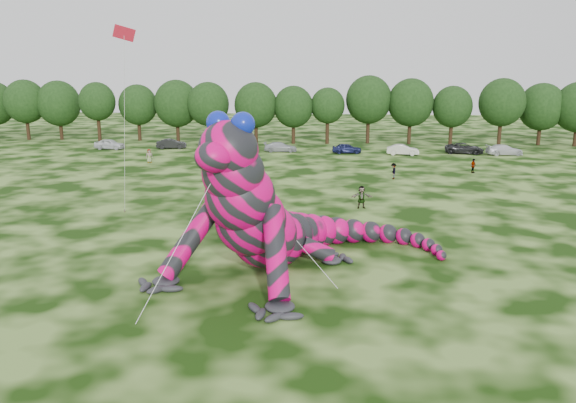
% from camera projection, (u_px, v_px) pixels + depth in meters
% --- Properties ---
extents(ground, '(240.00, 240.00, 0.00)m').
position_uv_depth(ground, '(284.00, 268.00, 32.41)').
color(ground, '#16330A').
rests_on(ground, ground).
extents(inflatable_gecko, '(21.56, 23.09, 9.23)m').
position_uv_depth(inflatable_gecko, '(275.00, 187.00, 32.24)').
color(inflatable_gecko, '#D20162').
rests_on(inflatable_gecko, ground).
extents(flying_kite, '(3.21, 4.33, 14.58)m').
position_uv_depth(flying_kite, '(124.00, 47.00, 38.69)').
color(flying_kite, red).
rests_on(flying_kite, ground).
extents(tree_1, '(6.74, 6.07, 9.81)m').
position_uv_depth(tree_1, '(26.00, 110.00, 91.94)').
color(tree_1, black).
rests_on(tree_1, ground).
extents(tree_2, '(7.04, 6.34, 9.64)m').
position_uv_depth(tree_2, '(59.00, 110.00, 92.16)').
color(tree_2, black).
rests_on(tree_2, ground).
extents(tree_3, '(5.81, 5.23, 9.44)m').
position_uv_depth(tree_3, '(98.00, 112.00, 89.89)').
color(tree_3, black).
rests_on(tree_3, ground).
extents(tree_4, '(6.22, 5.60, 9.06)m').
position_uv_depth(tree_4, '(138.00, 113.00, 90.98)').
color(tree_4, black).
rests_on(tree_4, ground).
extents(tree_5, '(7.16, 6.44, 9.80)m').
position_uv_depth(tree_5, '(177.00, 111.00, 90.04)').
color(tree_5, black).
rests_on(tree_5, ground).
extents(tree_6, '(6.52, 5.86, 9.49)m').
position_uv_depth(tree_6, '(209.00, 113.00, 87.88)').
color(tree_6, black).
rests_on(tree_6, ground).
extents(tree_7, '(6.68, 6.01, 9.48)m').
position_uv_depth(tree_7, '(256.00, 113.00, 87.32)').
color(tree_7, black).
rests_on(tree_7, ground).
extents(tree_8, '(6.14, 5.53, 8.94)m').
position_uv_depth(tree_8, '(293.00, 115.00, 87.03)').
color(tree_8, black).
rests_on(tree_8, ground).
extents(tree_9, '(5.27, 4.74, 8.68)m').
position_uv_depth(tree_9, '(328.00, 116.00, 86.94)').
color(tree_9, black).
rests_on(tree_9, ground).
extents(tree_10, '(7.09, 6.38, 10.50)m').
position_uv_depth(tree_10, '(368.00, 110.00, 87.36)').
color(tree_10, black).
rests_on(tree_10, ground).
extents(tree_11, '(7.01, 6.31, 10.07)m').
position_uv_depth(tree_11, '(410.00, 111.00, 86.46)').
color(tree_11, black).
rests_on(tree_11, ground).
extents(tree_12, '(5.99, 5.39, 8.97)m').
position_uv_depth(tree_12, '(452.00, 116.00, 85.58)').
color(tree_12, black).
rests_on(tree_12, ground).
extents(tree_13, '(6.83, 6.15, 10.13)m').
position_uv_depth(tree_13, '(501.00, 112.00, 84.22)').
color(tree_13, black).
rests_on(tree_13, ground).
extents(tree_14, '(6.82, 6.14, 9.40)m').
position_uv_depth(tree_14, '(541.00, 114.00, 85.28)').
color(tree_14, black).
rests_on(tree_14, ground).
extents(car_0, '(4.58, 2.23, 1.50)m').
position_uv_depth(car_0, '(110.00, 144.00, 81.52)').
color(car_0, silver).
rests_on(car_0, ground).
extents(car_1, '(4.51, 2.27, 1.42)m').
position_uv_depth(car_1, '(171.00, 144.00, 82.18)').
color(car_1, black).
rests_on(car_1, ground).
extents(car_2, '(4.62, 2.27, 1.26)m').
position_uv_depth(car_2, '(220.00, 145.00, 81.37)').
color(car_2, maroon).
rests_on(car_2, ground).
extents(car_3, '(4.77, 2.24, 1.34)m').
position_uv_depth(car_3, '(280.00, 147.00, 79.04)').
color(car_3, '#AAAEB3').
rests_on(car_3, ground).
extents(car_4, '(4.19, 2.00, 1.38)m').
position_uv_depth(car_4, '(347.00, 148.00, 77.58)').
color(car_4, '#181E4D').
rests_on(car_4, ground).
extents(car_5, '(4.39, 1.85, 1.41)m').
position_uv_depth(car_5, '(403.00, 150.00, 75.92)').
color(car_5, silver).
rests_on(car_5, ground).
extents(car_6, '(5.50, 3.08, 1.45)m').
position_uv_depth(car_6, '(464.00, 148.00, 77.23)').
color(car_6, black).
rests_on(car_6, ground).
extents(car_7, '(5.10, 2.60, 1.42)m').
position_uv_depth(car_7, '(505.00, 150.00, 75.80)').
color(car_7, silver).
rests_on(car_7, ground).
extents(spectator_5, '(1.80, 0.78, 1.88)m').
position_uv_depth(spectator_5, '(361.00, 197.00, 46.39)').
color(spectator_5, gray).
rests_on(spectator_5, ground).
extents(spectator_0, '(0.75, 0.64, 1.76)m').
position_uv_depth(spectator_0, '(235.00, 177.00, 55.45)').
color(spectator_0, gray).
rests_on(spectator_0, ground).
extents(spectator_2, '(0.68, 1.12, 1.69)m').
position_uv_depth(spectator_2, '(393.00, 171.00, 58.98)').
color(spectator_2, gray).
rests_on(spectator_2, ground).
extents(spectator_4, '(0.98, 0.86, 1.69)m').
position_uv_depth(spectator_4, '(149.00, 156.00, 69.62)').
color(spectator_4, gray).
rests_on(spectator_4, ground).
extents(spectator_3, '(0.95, 0.93, 1.60)m').
position_uv_depth(spectator_3, '(473.00, 166.00, 62.52)').
color(spectator_3, gray).
rests_on(spectator_3, ground).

